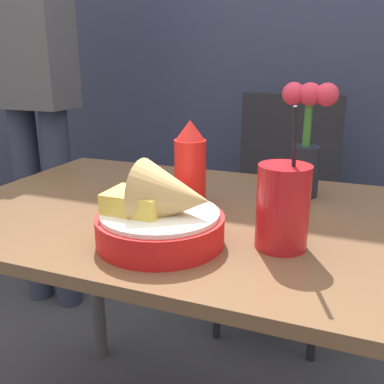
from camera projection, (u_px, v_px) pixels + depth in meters
The scene contains 7 objects.
dining_table at pixel (205, 257), 0.97m from camera, with size 1.14×0.70×0.73m.
chair_far_window at pixel (283, 192), 1.71m from camera, with size 0.40×0.40×0.92m.
food_basket at pixel (164, 215), 0.76m from camera, with size 0.23×0.23×0.15m.
ketchup_bottle at pixel (190, 165), 0.96m from camera, with size 0.07×0.07×0.19m.
drink_cup at pixel (283, 210), 0.74m from camera, with size 0.09×0.09×0.25m.
flower_vase at pixel (306, 140), 1.01m from camera, with size 0.13×0.07×0.27m.
person_standing at pixel (31, 62), 1.65m from camera, with size 0.32×0.20×1.78m.
Camera 1 is at (0.29, -0.83, 1.05)m, focal length 40.00 mm.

